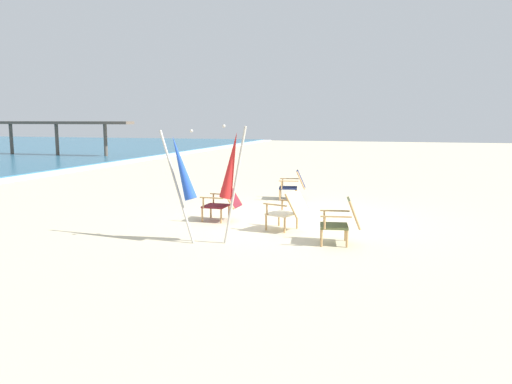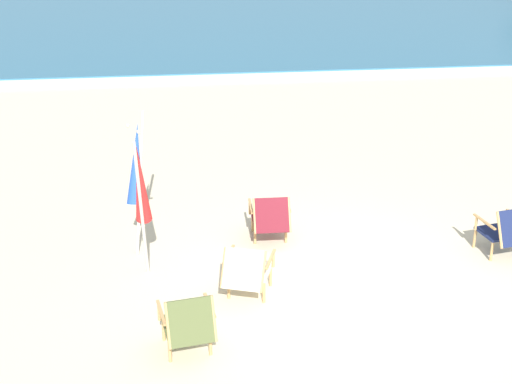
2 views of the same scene
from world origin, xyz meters
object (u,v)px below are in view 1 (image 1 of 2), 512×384
object	(u,v)px
beach_chair_back_right	(289,210)
beach_chair_far_center	(294,184)
umbrella_furled_red	(231,166)
beach_chair_front_left	(343,220)
beach_chair_front_right	(223,202)
umbrella_furled_blue	(181,169)

from	to	relation	value
beach_chair_back_right	beach_chair_far_center	size ratio (longest dim) A/B	1.13
beach_chair_far_center	umbrella_furled_red	world-z (taller)	umbrella_furled_red
beach_chair_front_left	umbrella_furled_red	world-z (taller)	umbrella_furled_red
beach_chair_front_right	beach_chair_front_left	bearing A→B (deg)	-115.85
beach_chair_front_right	beach_chair_front_left	world-z (taller)	beach_chair_front_left
beach_chair_back_right	beach_chair_front_left	distance (m)	1.38
beach_chair_far_center	umbrella_furled_red	xyz separation A→B (m)	(-5.14, 0.03, 0.94)
umbrella_furled_blue	beach_chair_back_right	bearing A→B (deg)	-49.23
umbrella_furled_red	beach_chair_front_left	bearing A→B (deg)	-74.18
beach_chair_front_right	umbrella_furled_blue	world-z (taller)	umbrella_furled_blue
umbrella_furled_red	umbrella_furled_blue	bearing A→B (deg)	95.76
beach_chair_back_right	umbrella_furled_red	size ratio (longest dim) A/B	0.44
beach_chair_back_right	umbrella_furled_red	xyz separation A→B (m)	(-1.32, 0.74, 0.95)
umbrella_furled_red	umbrella_furled_blue	distance (m)	0.90
beach_chair_back_right	umbrella_furled_blue	world-z (taller)	umbrella_furled_blue
umbrella_furled_red	umbrella_furled_blue	world-z (taller)	umbrella_furled_red
beach_chair_front_left	beach_chair_far_center	bearing A→B (deg)	21.78
beach_chair_front_left	umbrella_furled_blue	size ratio (longest dim) A/B	0.40
umbrella_furled_red	beach_chair_far_center	bearing A→B (deg)	-0.36
beach_chair_back_right	beach_chair_far_center	xyz separation A→B (m)	(3.82, 0.71, 0.01)
umbrella_furled_blue	beach_chair_front_right	bearing A→B (deg)	-2.08
beach_chair_front_left	umbrella_furled_red	distance (m)	2.16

